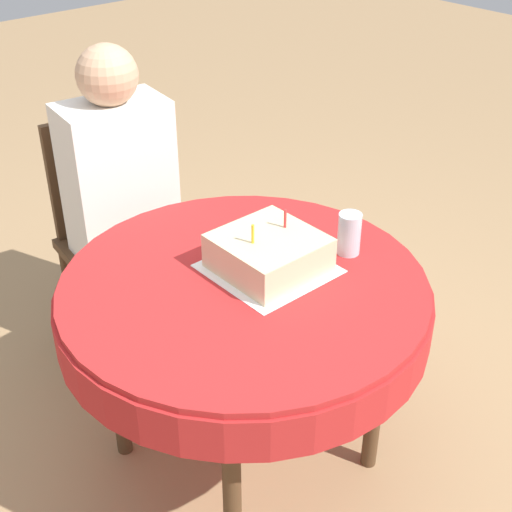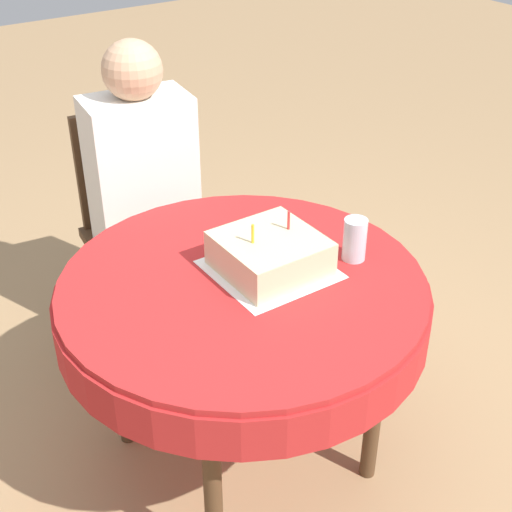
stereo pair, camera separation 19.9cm
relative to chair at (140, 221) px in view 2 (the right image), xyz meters
The scene contains 7 objects.
ground_plane 0.98m from the chair, 95.70° to the right, with size 12.00×12.00×0.00m, color #A37F56.
dining_table 0.87m from the chair, 95.70° to the right, with size 1.06×1.06×0.70m.
chair is the anchor object (origin of this frame).
person 0.25m from the chair, 97.03° to the right, with size 0.39×0.35×1.19m.
napkin 0.88m from the chair, 89.39° to the right, with size 0.32×0.32×0.00m.
birthday_cake 0.90m from the chair, 89.39° to the right, with size 0.27×0.27×0.16m.
drinking_glass 1.02m from the chair, 75.26° to the right, with size 0.07×0.07×0.13m.
Camera 2 is at (-0.90, -1.39, 1.82)m, focal length 50.00 mm.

